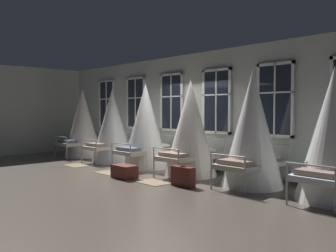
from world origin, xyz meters
TOP-DOWN VIEW (x-y plane):
  - ground at (0.00, 0.00)m, footprint 24.71×24.71m
  - back_wall_with_windows at (0.00, 1.44)m, footprint 13.36×0.10m
  - end_wall_left at (-6.68, -1.45)m, footprint 0.10×6.69m
  - window_bank at (-0.00, 1.32)m, footprint 9.93×0.10m
  - cot_first at (-4.50, 0.33)m, footprint 1.37×1.81m
  - cot_second at (-2.66, 0.35)m, footprint 1.37×1.81m
  - cot_third at (-0.94, 0.33)m, footprint 1.37×1.82m
  - cot_fourth at (0.85, 0.34)m, footprint 1.37×1.83m
  - cot_fifth at (2.71, 0.35)m, footprint 1.37×1.82m
  - cot_sixth at (4.49, 0.33)m, footprint 1.37×1.83m
  - rug_second at (-2.68, -0.96)m, footprint 0.81×0.58m
  - rug_third at (-0.89, -0.96)m, footprint 0.82×0.59m
  - rug_fourth at (0.89, -0.96)m, footprint 0.81×0.58m
  - suitcase_dark at (1.68, -0.77)m, footprint 0.57×0.24m
  - travel_trunk at (0.00, -1.14)m, footprint 0.65×0.42m

SIDE VIEW (x-z plane):
  - ground at x=0.00m, z-range 0.00..0.00m
  - rug_second at x=-2.68m, z-range 0.00..0.01m
  - rug_third at x=-0.89m, z-range 0.00..0.01m
  - rug_fourth at x=0.89m, z-range 0.00..0.01m
  - travel_trunk at x=0.00m, z-range 0.00..0.33m
  - suitcase_dark at x=1.68m, z-range -0.01..0.46m
  - window_bank at x=0.00m, z-range -0.28..2.48m
  - cot_second at x=-2.66m, z-range -0.03..2.35m
  - cot_first at x=-4.50m, z-range -0.03..2.43m
  - cot_fourth at x=0.85m, z-range -0.03..2.43m
  - cot_third at x=-0.94m, z-range -0.04..2.44m
  - cot_sixth at x=4.49m, z-range -0.04..2.47m
  - cot_fifth at x=2.71m, z-range -0.04..2.55m
  - back_wall_with_windows at x=0.00m, z-range 0.00..3.35m
  - end_wall_left at x=-6.68m, z-range 0.00..3.35m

